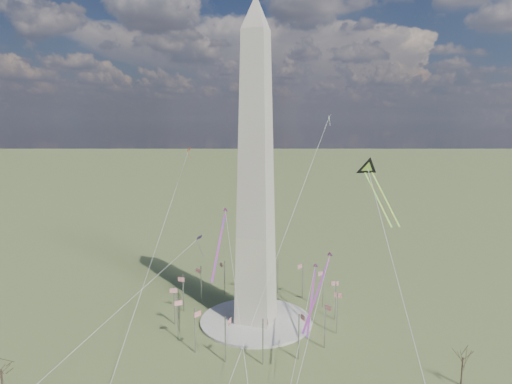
% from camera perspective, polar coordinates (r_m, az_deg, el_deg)
% --- Properties ---
extents(ground, '(2000.00, 2000.00, 0.00)m').
position_cam_1_polar(ground, '(153.58, -0.01, -15.91)').
color(ground, '#3E5128').
rests_on(ground, ground).
extents(plaza, '(36.00, 36.00, 0.80)m').
position_cam_1_polar(plaza, '(153.41, -0.01, -15.78)').
color(plaza, '#B4B0A5').
rests_on(plaza, ground).
extents(washington_monument, '(15.56, 15.56, 100.00)m').
position_cam_1_polar(washington_monument, '(140.17, -0.02, 2.14)').
color(washington_monument, beige).
rests_on(washington_monument, plaza).
extents(flagpole_ring, '(54.40, 54.40, 13.00)m').
position_cam_1_polar(flagpole_ring, '(150.64, -0.01, -13.40)').
color(flagpole_ring, '#B0B1B6').
rests_on(flagpole_ring, ground).
extents(tree_near, '(6.24, 6.24, 10.92)m').
position_cam_1_polar(tree_near, '(128.79, 24.47, -18.12)').
color(tree_near, '#402E27').
rests_on(tree_near, ground).
extents(tree_far, '(6.78, 6.78, 11.87)m').
position_cam_1_polar(tree_far, '(126.90, -29.29, -18.58)').
color(tree_far, '#402E27').
rests_on(tree_far, ground).
extents(kite_delta_black, '(14.21, 19.94, 16.82)m').
position_cam_1_polar(kite_delta_black, '(136.23, 13.95, 2.55)').
color(kite_delta_black, black).
rests_on(kite_delta_black, ground).
extents(kite_diamond_purple, '(2.22, 2.85, 8.32)m').
position_cam_1_polar(kite_diamond_purple, '(162.92, -7.09, -5.98)').
color(kite_diamond_purple, '#431D83').
rests_on(kite_diamond_purple, ground).
extents(kite_streamer_left, '(4.14, 21.87, 15.04)m').
position_cam_1_polar(kite_streamer_left, '(124.76, 8.16, -10.89)').
color(kite_streamer_left, '#FF3228').
rests_on(kite_streamer_left, ground).
extents(kite_streamer_mid, '(6.54, 23.21, 16.14)m').
position_cam_1_polar(kite_streamer_mid, '(135.91, -4.38, -5.15)').
color(kite_streamer_mid, '#FF3228').
rests_on(kite_streamer_mid, ground).
extents(kite_streamer_right, '(3.52, 22.32, 15.32)m').
position_cam_1_polar(kite_streamer_right, '(145.69, 7.10, -11.96)').
color(kite_streamer_right, '#FF3228').
rests_on(kite_streamer_right, ground).
extents(kite_small_red, '(1.37, 2.06, 4.43)m').
position_cam_1_polar(kite_small_red, '(189.06, -8.38, 5.10)').
color(kite_small_red, red).
rests_on(kite_small_red, ground).
extents(kite_small_white, '(1.15, 1.94, 4.62)m').
position_cam_1_polar(kite_small_white, '(180.10, 9.18, 9.21)').
color(kite_small_white, silver).
rests_on(kite_small_white, ground).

